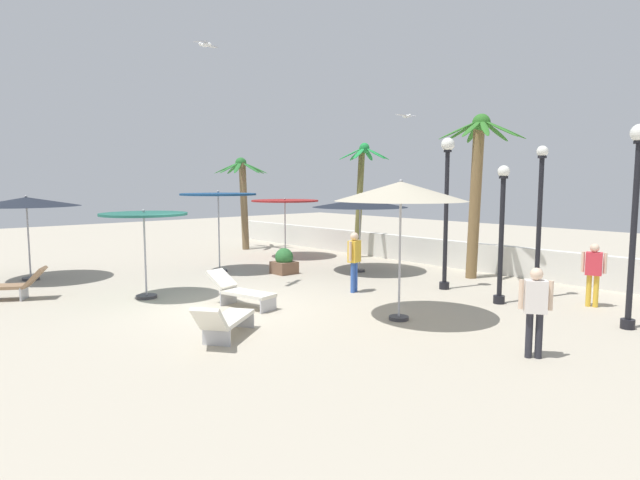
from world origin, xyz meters
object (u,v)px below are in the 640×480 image
Objects in this scene: lamp_post_0 at (539,219)px; patio_umbrella_2 at (218,199)px; lamp_post_1 at (635,206)px; lamp_post_2 at (446,197)px; patio_umbrella_3 at (144,221)px; lounge_chair_1 at (225,320)px; seagull_2 at (205,44)px; lounge_chair_0 at (240,290)px; guest_1 at (354,256)px; planter at (284,262)px; seagull_1 at (406,116)px; patio_umbrella_1 at (360,203)px; palm_tree_0 at (477,176)px; palm_tree_2 at (243,190)px; guest_0 at (594,269)px; guest_2 at (535,304)px; lamp_post_3 at (502,230)px; patio_umbrella_4 at (285,203)px; patio_umbrella_0 at (401,192)px; palm_tree_1 at (361,186)px; patio_umbrella_5 at (26,202)px; lounge_chair_2 at (7,285)px.

patio_umbrella_2 is at bearing -155.92° from lamp_post_0.
lamp_post_1 is 0.99× the size of lamp_post_2.
lounge_chair_1 is (4.54, -0.41, -1.64)m from patio_umbrella_3.
patio_umbrella_3 is 0.59× the size of lamp_post_0.
patio_umbrella_2 is 5.23m from seagull_2.
patio_umbrella_3 is at bearing -151.46° from lounge_chair_0.
lounge_chair_1 is 1.12× the size of guest_1.
planter is (-9.97, -1.28, -2.16)m from lamp_post_1.
seagull_1 is at bearing 155.48° from lamp_post_0.
patio_umbrella_1 is at bearing 83.97° from seagull_2.
planter is at bearing -139.78° from palm_tree_0.
palm_tree_2 is 1.04× the size of lamp_post_0.
seagull_1 is at bearing 118.54° from guest_1.
lamp_post_0 is at bearing 41.92° from seagull_2.
seagull_1 reaches higher than planter.
patio_umbrella_2 is 1.77× the size of guest_0.
patio_umbrella_1 reaches higher than guest_2.
lamp_post_1 is 3.06m from lamp_post_3.
palm_tree_2 is at bearing 157.84° from planter.
lamp_post_2 reaches higher than lounge_chair_0.
guest_2 is at bearing -39.90° from seagull_1.
seagull_2 reaches higher than patio_umbrella_4.
palm_tree_0 is 1.48× the size of lamp_post_3.
seagull_1 is (-6.12, 7.57, 2.75)m from patio_umbrella_0.
patio_umbrella_2 reaches higher than lounge_chair_0.
lamp_post_2 is (11.34, -0.73, -0.04)m from palm_tree_2.
palm_tree_1 reaches higher than lamp_post_0.
guest_0 reaches higher than planter.
patio_umbrella_1 is 0.75× the size of lamp_post_2.
palm_tree_1 reaches higher than lamp_post_2.
lamp_post_0 is 4.88m from guest_1.
palm_tree_1 is 11.38m from lamp_post_1.
guest_2 reaches higher than guest_0.
patio_umbrella_0 is 5.37m from guest_0.
palm_tree_2 is at bearing 102.59° from patio_umbrella_5.
lamp_post_3 is at bearing -21.94° from palm_tree_1.
seagull_1 reaches higher than patio_umbrella_3.
lamp_post_0 is at bearing 49.27° from lounge_chair_2.
patio_umbrella_4 is at bearing -3.52° from palm_tree_2.
guest_0 is at bearing 21.93° from patio_umbrella_2.
guest_1 is (0.63, 3.28, 0.60)m from lounge_chair_0.
seagull_1 is at bearing 113.39° from lounge_chair_1.
patio_umbrella_3 is 9.04m from lamp_post_3.
planter is at bearing 104.54° from seagull_2.
patio_umbrella_3 is 1.22× the size of lounge_chair_2.
lounge_chair_0 is 1.05× the size of lounge_chair_1.
guest_2 is (4.54, -3.79, -1.65)m from lamp_post_2.
lounge_chair_0 is at bearing -50.65° from planter.
lamp_post_3 is at bearing 35.22° from patio_umbrella_5.
seagull_2 is (-4.26, 2.16, 6.28)m from lounge_chair_1.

